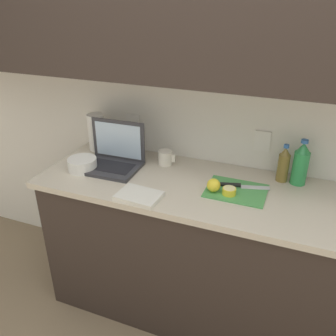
{
  "coord_description": "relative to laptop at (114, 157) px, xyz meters",
  "views": [
    {
      "loc": [
        0.3,
        -1.63,
        1.86
      ],
      "look_at": [
        -0.34,
        -0.01,
        0.98
      ],
      "focal_mm": 38.0,
      "sensor_mm": 36.0,
      "label": 1
    }
  ],
  "objects": [
    {
      "name": "ground_plane",
      "position": [
        0.71,
        -0.04,
        -0.97
      ],
      "size": [
        12.0,
        12.0,
        0.0
      ],
      "primitive_type": "plane",
      "color": "#847056",
      "rests_on": "ground"
    },
    {
      "name": "wall_back",
      "position": [
        0.71,
        0.21,
        0.59
      ],
      "size": [
        5.2,
        0.38,
        2.6
      ],
      "color": "white",
      "rests_on": "ground_plane"
    },
    {
      "name": "counter_unit",
      "position": [
        0.73,
        -0.04,
        -0.5
      ],
      "size": [
        2.12,
        0.64,
        0.9
      ],
      "color": "#332823",
      "rests_on": "ground_plane"
    },
    {
      "name": "laptop",
      "position": [
        0.0,
        0.0,
        0.0
      ],
      "size": [
        0.34,
        0.26,
        0.27
      ],
      "rotation": [
        0.0,
        0.0,
        0.03
      ],
      "color": "#333338",
      "rests_on": "counter_unit"
    },
    {
      "name": "cutting_board",
      "position": [
        0.75,
        -0.03,
        -0.06
      ],
      "size": [
        0.31,
        0.25,
        0.01
      ],
      "primitive_type": "cube",
      "color": "#4C9E51",
      "rests_on": "counter_unit"
    },
    {
      "name": "knife",
      "position": [
        0.74,
        0.01,
        -0.05
      ],
      "size": [
        0.26,
        0.1,
        0.02
      ],
      "rotation": [
        0.0,
        0.0,
        0.27
      ],
      "color": "silver",
      "rests_on": "cutting_board"
    },
    {
      "name": "lemon_half_cut",
      "position": [
        0.72,
        -0.09,
        -0.04
      ],
      "size": [
        0.07,
        0.07,
        0.04
      ],
      "color": "yellow",
      "rests_on": "cutting_board"
    },
    {
      "name": "lemon_whole_beside",
      "position": [
        0.64,
        -0.08,
        -0.02
      ],
      "size": [
        0.07,
        0.07,
        0.07
      ],
      "color": "yellow",
      "rests_on": "cutting_board"
    },
    {
      "name": "bottle_green_soda",
      "position": [
        1.04,
        0.18,
        0.05
      ],
      "size": [
        0.08,
        0.08,
        0.26
      ],
      "color": "#2D934C",
      "rests_on": "counter_unit"
    },
    {
      "name": "bottle_oil_tall",
      "position": [
        0.96,
        0.18,
        0.04
      ],
      "size": [
        0.06,
        0.06,
        0.22
      ],
      "color": "olive",
      "rests_on": "counter_unit"
    },
    {
      "name": "measuring_cup",
      "position": [
        0.28,
        0.14,
        -0.02
      ],
      "size": [
        0.11,
        0.09,
        0.09
      ],
      "color": "silver",
      "rests_on": "counter_unit"
    },
    {
      "name": "bowl_white",
      "position": [
        -0.15,
        -0.11,
        -0.03
      ],
      "size": [
        0.17,
        0.17,
        0.07
      ],
      "color": "white",
      "rests_on": "counter_unit"
    },
    {
      "name": "paper_towel_roll",
      "position": [
        -0.23,
        0.18,
        0.06
      ],
      "size": [
        0.11,
        0.11,
        0.24
      ],
      "color": "white",
      "rests_on": "counter_unit"
    },
    {
      "name": "dish_towel",
      "position": [
        0.3,
        -0.28,
        -0.05
      ],
      "size": [
        0.23,
        0.17,
        0.02
      ],
      "primitive_type": "cube",
      "rotation": [
        0.0,
        0.0,
        -0.07
      ],
      "color": "silver",
      "rests_on": "counter_unit"
    }
  ]
}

